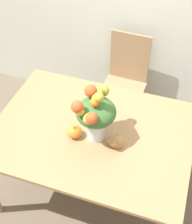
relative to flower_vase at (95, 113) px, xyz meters
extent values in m
plane|color=brown|center=(-0.04, 0.05, -1.00)|extent=(12.00, 12.00, 0.00)
cube|color=#9E754C|center=(-0.04, 0.05, -0.26)|extent=(1.49, 1.10, 0.03)
cylinder|color=#9E754C|center=(-0.73, 0.54, -0.64)|extent=(0.06, 0.06, 0.73)
cylinder|color=#9E754C|center=(0.64, 0.54, -0.64)|extent=(0.06, 0.06, 0.73)
cylinder|color=silver|center=(0.01, 0.00, -0.14)|extent=(0.13, 0.13, 0.20)
cylinder|color=silver|center=(0.01, 0.00, -0.20)|extent=(0.11, 0.11, 0.09)
cylinder|color=#38662D|center=(0.03, 0.00, -0.10)|extent=(0.01, 0.01, 0.25)
cylinder|color=#38662D|center=(0.01, 0.03, -0.10)|extent=(0.01, 0.00, 0.25)
cylinder|color=#38662D|center=(-0.02, 0.02, -0.10)|extent=(0.00, 0.01, 0.25)
cylinder|color=#38662D|center=(-0.02, -0.01, -0.10)|extent=(0.00, 0.01, 0.25)
cylinder|color=#38662D|center=(0.01, -0.02, -0.10)|extent=(0.01, 0.01, 0.25)
ellipsoid|color=#38662D|center=(0.01, 0.00, 0.01)|extent=(0.28, 0.28, 0.17)
sphere|color=#AD9E33|center=(0.03, -0.02, 0.17)|extent=(0.07, 0.07, 0.07)
sphere|color=#AD9E33|center=(0.01, -0.01, 0.15)|extent=(0.06, 0.06, 0.06)
sphere|color=#AD9E33|center=(0.01, 0.14, 0.10)|extent=(0.08, 0.08, 0.08)
sphere|color=#D64C23|center=(-0.09, -0.10, 0.13)|extent=(0.08, 0.08, 0.08)
sphere|color=orange|center=(0.01, -0.03, 0.14)|extent=(0.06, 0.06, 0.06)
sphere|color=yellow|center=(-0.05, 0.10, 0.09)|extent=(0.07, 0.07, 0.07)
sphere|color=#AD9E33|center=(0.00, 0.08, 0.12)|extent=(0.07, 0.07, 0.07)
sphere|color=#D64C23|center=(-0.05, 0.06, 0.14)|extent=(0.09, 0.09, 0.09)
sphere|color=#AD9E33|center=(-0.07, -0.10, 0.09)|extent=(0.06, 0.06, 0.06)
sphere|color=#D64C23|center=(0.02, -0.12, 0.08)|extent=(0.08, 0.08, 0.08)
sphere|color=#AD9E33|center=(-0.01, -0.11, 0.05)|extent=(0.08, 0.08, 0.08)
ellipsoid|color=orange|center=(-0.14, -0.04, -0.20)|extent=(0.11, 0.11, 0.09)
cylinder|color=brown|center=(-0.14, -0.04, -0.15)|extent=(0.02, 0.02, 0.02)
ellipsoid|color=#A87A4C|center=(0.16, -0.03, -0.19)|extent=(0.12, 0.09, 0.09)
cone|color=orange|center=(0.16, 0.00, -0.19)|extent=(0.12, 0.12, 0.10)
sphere|color=#A87A4C|center=(0.16, -0.08, -0.16)|extent=(0.04, 0.04, 0.04)
cube|color=#9E7A56|center=(-0.03, 0.92, -0.56)|extent=(0.44, 0.44, 0.02)
cylinder|color=#9E7A56|center=(-0.21, 0.76, -0.79)|extent=(0.04, 0.04, 0.44)
cylinder|color=#9E7A56|center=(0.13, 0.75, -0.79)|extent=(0.04, 0.04, 0.44)
cylinder|color=#9E7A56|center=(-0.20, 1.10, -0.79)|extent=(0.04, 0.04, 0.44)
cylinder|color=#9E7A56|center=(0.14, 1.09, -0.79)|extent=(0.04, 0.04, 0.44)
cube|color=#9E7A56|center=(-0.03, 1.12, -0.28)|extent=(0.40, 0.03, 0.53)
camera|label=1|loc=(0.49, -1.42, 1.50)|focal=50.00mm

